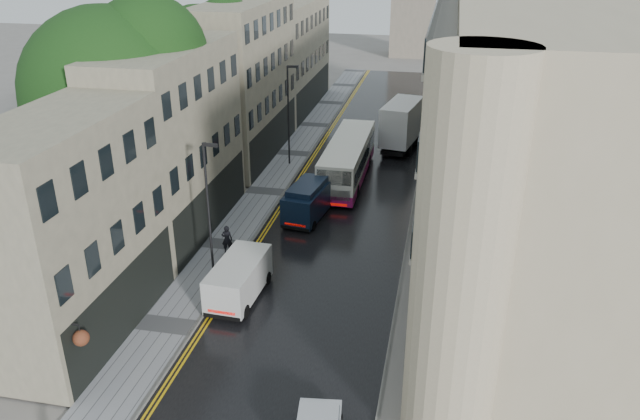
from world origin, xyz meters
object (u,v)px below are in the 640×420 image
at_px(cream_bus, 324,175).
at_px(lamp_post_far, 288,116).
at_px(pedestrian, 227,239).
at_px(navy_van, 286,207).
at_px(tree_far, 203,83).
at_px(lamp_post_near, 209,211).
at_px(tree_near, 113,121).
at_px(white_lorry, 385,128).
at_px(white_van, 209,294).

distance_m(cream_bus, lamp_post_far, 7.09).
bearing_deg(pedestrian, navy_van, -128.98).
bearing_deg(lamp_post_far, tree_far, 172.35).
bearing_deg(lamp_post_near, tree_far, 116.52).
distance_m(tree_near, pedestrian, 9.43).
xyz_separation_m(white_lorry, navy_van, (-4.51, -15.33, -0.78)).
relative_size(white_van, pedestrian, 2.72).
xyz_separation_m(tree_far, white_van, (7.90, -20.57, -5.17)).
bearing_deg(navy_van, tree_near, -156.90).
bearing_deg(pedestrian, tree_far, -76.03).
relative_size(cream_bus, pedestrian, 6.58).
distance_m(tree_near, white_lorry, 23.17).
height_order(pedestrian, lamp_post_near, lamp_post_near).
relative_size(tree_near, tree_far, 1.11).
relative_size(white_lorry, pedestrian, 4.56).
distance_m(white_van, navy_van, 10.19).
bearing_deg(tree_far, lamp_post_near, -68.37).
bearing_deg(white_van, pedestrian, 103.96).
xyz_separation_m(white_van, pedestrian, (-1.13, 5.81, -0.10)).
xyz_separation_m(tree_near, white_van, (8.20, -7.57, -5.88)).
bearing_deg(cream_bus, tree_near, -143.79).
relative_size(white_van, lamp_post_far, 0.60).
bearing_deg(navy_van, lamp_post_far, 110.98).
bearing_deg(lamp_post_far, tree_near, -127.81).
xyz_separation_m(white_van, lamp_post_near, (-1.11, 3.43, 2.72)).
height_order(cream_bus, navy_van, cream_bus).
bearing_deg(tree_near, lamp_post_near, -30.22).
height_order(tree_far, white_van, tree_far).
distance_m(tree_far, lamp_post_near, 18.59).
bearing_deg(white_van, lamp_post_far, 96.56).
xyz_separation_m(pedestrian, lamp_post_near, (0.02, -2.37, 2.81)).
bearing_deg(tree_far, white_van, -68.99).
xyz_separation_m(white_lorry, lamp_post_near, (-6.81, -22.01, 1.73)).
bearing_deg(cream_bus, lamp_post_far, 125.16).
distance_m(cream_bus, lamp_post_near, 12.74).
height_order(pedestrian, lamp_post_far, lamp_post_far).
bearing_deg(navy_van, white_van, -88.81).
relative_size(navy_van, pedestrian, 2.89).
relative_size(white_van, lamp_post_near, 0.63).
height_order(tree_far, navy_van, tree_far).
distance_m(pedestrian, lamp_post_near, 3.68).
bearing_deg(lamp_post_near, white_van, -67.24).
xyz_separation_m(cream_bus, lamp_post_near, (-3.64, -12.00, 2.24)).
bearing_deg(white_lorry, tree_far, -150.40).
bearing_deg(cream_bus, pedestrian, -110.86).
relative_size(tree_near, white_lorry, 1.80).
xyz_separation_m(tree_far, white_lorry, (13.60, 4.88, -4.19)).
distance_m(tree_far, cream_bus, 12.54).
distance_m(cream_bus, navy_van, 5.49).
bearing_deg(white_lorry, lamp_post_near, -97.33).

